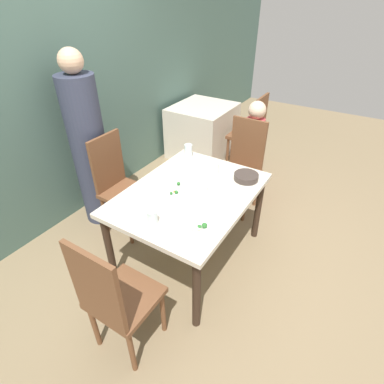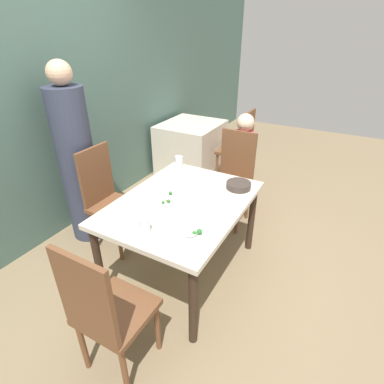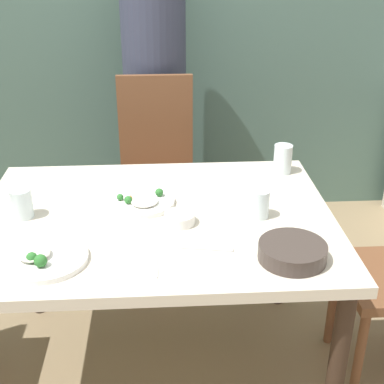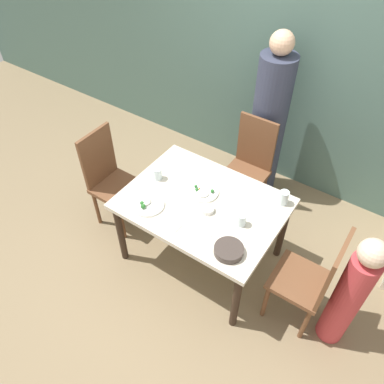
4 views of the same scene
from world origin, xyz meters
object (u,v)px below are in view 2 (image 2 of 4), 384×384
(chair_child_spot, at_px, (233,176))
(plate_rice_adult, at_px, (169,200))
(person_adult, at_px, (77,164))
(glass_water_tall, at_px, (207,178))
(chair_adult_spot, at_px, (108,197))
(bowl_curry, at_px, (239,185))
(person_child, at_px, (242,165))

(chair_child_spot, distance_m, plate_rice_adult, 1.07)
(chair_child_spot, height_order, person_adult, person_adult)
(person_adult, bearing_deg, glass_water_tall, -72.71)
(person_adult, distance_m, plate_rice_adult, 1.07)
(chair_adult_spot, xyz_separation_m, bowl_curry, (0.42, -1.14, 0.22))
(chair_child_spot, relative_size, person_child, 0.88)
(chair_adult_spot, relative_size, person_adult, 0.59)
(chair_child_spot, bearing_deg, person_adult, -140.64)
(chair_adult_spot, bearing_deg, person_adult, 90.00)
(person_adult, distance_m, bowl_curry, 1.53)
(bowl_curry, bearing_deg, chair_child_spot, 25.20)
(chair_child_spot, bearing_deg, chair_adult_spot, -131.45)
(chair_adult_spot, distance_m, person_adult, 0.43)
(chair_child_spot, xyz_separation_m, glass_water_tall, (-0.62, 0.02, 0.24))
(plate_rice_adult, bearing_deg, person_adult, 87.16)
(chair_adult_spot, bearing_deg, person_child, -34.88)
(glass_water_tall, bearing_deg, chair_child_spot, -1.43)
(chair_adult_spot, relative_size, chair_child_spot, 1.00)
(bowl_curry, distance_m, plate_rice_adult, 0.62)
(chair_child_spot, bearing_deg, glass_water_tall, -91.43)
(chair_child_spot, distance_m, person_adult, 1.58)
(chair_child_spot, height_order, glass_water_tall, chair_child_spot)
(chair_adult_spot, xyz_separation_m, plate_rice_adult, (-0.05, -0.73, 0.20))
(chair_adult_spot, xyz_separation_m, person_adult, (-0.00, 0.33, 0.27))
(person_adult, height_order, bowl_curry, person_adult)
(person_child, height_order, plate_rice_adult, person_child)
(person_child, bearing_deg, glass_water_tall, 179.00)
(person_child, height_order, bowl_curry, person_child)
(person_child, bearing_deg, chair_child_spot, 180.00)
(chair_child_spot, height_order, plate_rice_adult, chair_child_spot)
(person_child, distance_m, plate_rice_adult, 1.32)
(chair_adult_spot, relative_size, plate_rice_adult, 3.97)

